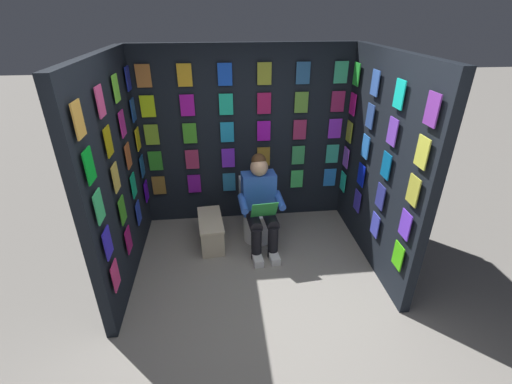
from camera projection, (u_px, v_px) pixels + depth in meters
ground_plane at (264, 325)px, 3.36m from camera, size 30.00×30.00×0.00m
display_wall_back at (245, 138)px, 4.63m from camera, size 2.80×0.14×2.33m
display_wall_left at (381, 164)px, 3.83m from camera, size 0.14×2.01×2.33m
display_wall_right at (116, 176)px, 3.57m from camera, size 0.14×2.01×2.33m
toilet at (257, 214)px, 4.54m from camera, size 0.42×0.57×0.77m
person_reading at (260, 204)px, 4.21m from camera, size 0.55×0.71×1.19m
comic_longbox_near at (211, 231)px, 4.44m from camera, size 0.35×0.66×0.36m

